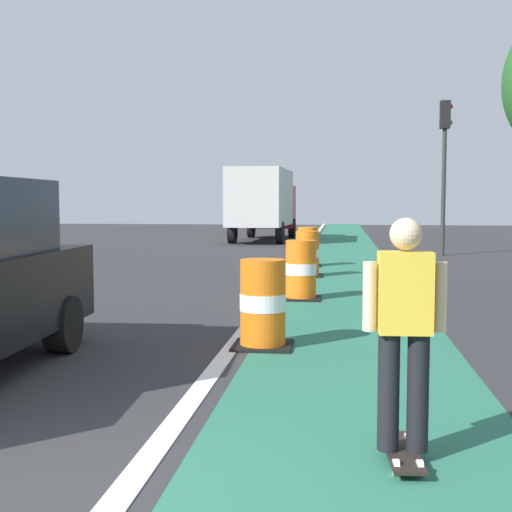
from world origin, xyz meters
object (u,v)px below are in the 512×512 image
at_px(traffic_barrel_front, 263,305).
at_px(traffic_barrel_mid, 301,271).
at_px(traffic_light_corner, 445,150).
at_px(delivery_truck_down_block, 263,200).
at_px(traffic_barrel_back, 307,254).
at_px(skateboarder_on_lane, 404,331).
at_px(traffic_barrel_far, 308,247).

height_order(traffic_barrel_front, traffic_barrel_mid, same).
bearing_deg(traffic_light_corner, delivery_truck_down_block, 131.14).
relative_size(traffic_barrel_back, delivery_truck_down_block, 0.14).
distance_m(delivery_truck_down_block, traffic_light_corner, 10.62).
height_order(skateboarder_on_lane, traffic_barrel_far, skateboarder_on_lane).
relative_size(delivery_truck_down_block, traffic_light_corner, 1.50).
relative_size(skateboarder_on_lane, traffic_barrel_back, 1.55).
distance_m(traffic_barrel_front, traffic_barrel_mid, 4.25).
bearing_deg(traffic_light_corner, traffic_barrel_far, -134.30).
distance_m(skateboarder_on_lane, traffic_barrel_back, 11.84).
distance_m(skateboarder_on_lane, delivery_truck_down_block, 26.98).
xyz_separation_m(traffic_barrel_far, traffic_light_corner, (4.29, 4.39, 2.97)).
height_order(traffic_barrel_mid, traffic_light_corner, traffic_light_corner).
relative_size(traffic_barrel_back, traffic_barrel_far, 1.00).
bearing_deg(skateboarder_on_lane, traffic_barrel_far, 95.32).
height_order(traffic_barrel_front, traffic_barrel_back, same).
height_order(traffic_barrel_front, traffic_light_corner, traffic_light_corner).
relative_size(skateboarder_on_lane, traffic_barrel_far, 1.55).
bearing_deg(traffic_barrel_front, traffic_barrel_mid, 86.97).
bearing_deg(traffic_barrel_mid, traffic_barrel_back, 91.01).
xyz_separation_m(traffic_barrel_far, delivery_truck_down_block, (-2.62, 12.29, 1.31)).
height_order(traffic_barrel_front, delivery_truck_down_block, delivery_truck_down_block).
height_order(traffic_barrel_back, delivery_truck_down_block, delivery_truck_down_block).
bearing_deg(traffic_light_corner, traffic_barrel_back, -120.80).
bearing_deg(traffic_light_corner, traffic_barrel_front, -105.93).
bearing_deg(traffic_barrel_back, traffic_barrel_front, -91.09).
height_order(delivery_truck_down_block, traffic_light_corner, traffic_light_corner).
bearing_deg(skateboarder_on_lane, traffic_light_corner, 81.08).
xyz_separation_m(traffic_barrel_back, delivery_truck_down_block, (-2.73, 14.90, 1.31)).
height_order(traffic_barrel_far, delivery_truck_down_block, delivery_truck_down_block).
relative_size(traffic_barrel_front, delivery_truck_down_block, 0.14).
bearing_deg(traffic_barrel_far, traffic_barrel_back, -87.51).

